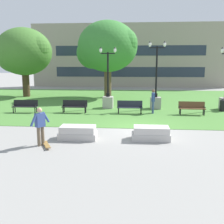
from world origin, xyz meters
TOP-DOWN VIEW (x-y plane):
  - ground_plane at (0.00, 0.00)m, footprint 140.00×140.00m
  - grass_lawn at (0.00, 10.00)m, footprint 40.00×20.00m
  - concrete_block_center at (-2.91, -2.15)m, footprint 1.80×0.90m
  - concrete_block_left at (0.58, -2.01)m, footprint 1.80×0.90m
  - person_skateboarder at (-4.34, -3.29)m, footprint 0.60×1.03m
  - skateboard at (-4.02, -3.48)m, footprint 0.66×0.99m
  - park_bench_near_left at (3.79, 4.21)m, footprint 1.81×0.58m
  - park_bench_near_right at (-0.53, 4.31)m, footprint 1.80×0.54m
  - park_bench_far_left at (-8.12, 4.05)m, footprint 1.81×0.56m
  - park_bench_far_right at (-4.51, 4.24)m, footprint 1.80×0.54m
  - lamp_post_left at (-2.30, 6.42)m, footprint 1.32×0.80m
  - lamp_post_right at (1.46, 6.42)m, footprint 1.32×0.80m
  - tree_near_left at (-11.69, 12.75)m, footprint 5.98×5.70m
  - tree_far_right at (-3.01, 12.76)m, footprint 6.26×5.97m
  - trash_bin at (6.40, 5.75)m, footprint 0.49×0.49m
  - person_bystander_near_lawn at (1.13, 4.51)m, footprint 0.26×0.79m
  - building_facade_distant at (-0.95, 24.50)m, footprint 28.35×1.03m

SIDE VIEW (x-z plane):
  - ground_plane at x=0.00m, z-range 0.00..0.00m
  - grass_lawn at x=0.00m, z-range 0.00..0.02m
  - skateboard at x=-4.02m, z-range 0.02..0.15m
  - concrete_block_center at x=-2.91m, z-range -0.01..0.63m
  - concrete_block_left at x=0.58m, z-range -0.01..0.63m
  - trash_bin at x=6.40m, z-range 0.02..0.98m
  - park_bench_near_left at x=3.79m, z-range 0.09..0.99m
  - park_bench_near_right at x=-0.53m, z-range 0.09..0.99m
  - park_bench_far_left at x=-8.12m, z-range 0.09..0.99m
  - park_bench_far_right at x=-4.51m, z-range 0.09..0.99m
  - person_skateboarder at x=-4.34m, z-range 0.11..1.82m
  - person_bystander_near_lawn at x=1.13m, z-range 0.13..1.84m
  - lamp_post_left at x=-2.30m, z-range -1.39..3.38m
  - lamp_post_right at x=1.46m, z-range -1.52..3.65m
  - building_facade_distant at x=-0.95m, z-range -0.01..9.02m
  - tree_near_left at x=-11.69m, z-range 1.06..8.14m
  - tree_far_right at x=-3.01m, z-range 1.24..8.92m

